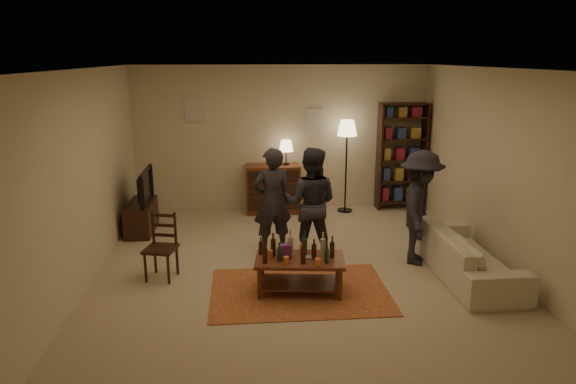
{
  "coord_description": "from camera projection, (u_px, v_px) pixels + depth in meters",
  "views": [
    {
      "loc": [
        -0.73,
        -6.54,
        2.86
      ],
      "look_at": [
        -0.15,
        0.1,
        1.08
      ],
      "focal_mm": 32.0,
      "sensor_mm": 36.0,
      "label": 1
    }
  ],
  "objects": [
    {
      "name": "sofa",
      "position": [
        467.0,
        254.0,
        6.81
      ],
      "size": [
        0.81,
        2.08,
        0.61
      ],
      "primitive_type": "imported",
      "rotation": [
        0.0,
        0.0,
        1.57
      ],
      "color": "beige",
      "rests_on": "ground"
    },
    {
      "name": "dresser",
      "position": [
        273.0,
        187.0,
        9.56
      ],
      "size": [
        1.0,
        0.5,
        1.36
      ],
      "color": "brown",
      "rests_on": "ground"
    },
    {
      "name": "room_shell",
      "position": [
        247.0,
        114.0,
        9.44
      ],
      "size": [
        6.0,
        6.0,
        6.0
      ],
      "color": "beige",
      "rests_on": "ground"
    },
    {
      "name": "person_left",
      "position": [
        272.0,
        201.0,
        7.5
      ],
      "size": [
        0.64,
        0.49,
        1.59
      ],
      "primitive_type": "imported",
      "rotation": [
        0.0,
        0.0,
        3.34
      ],
      "color": "#24232A",
      "rests_on": "ground"
    },
    {
      "name": "floor",
      "position": [
        299.0,
        269.0,
        7.09
      ],
      "size": [
        6.0,
        6.0,
        0.0
      ],
      "primitive_type": "plane",
      "color": "#C6B793",
      "rests_on": "ground"
    },
    {
      "name": "floor_lamp",
      "position": [
        347.0,
        134.0,
        9.36
      ],
      "size": [
        0.36,
        0.36,
        1.72
      ],
      "color": "black",
      "rests_on": "ground"
    },
    {
      "name": "dining_chair",
      "position": [
        162.0,
        244.0,
        6.73
      ],
      "size": [
        0.47,
        0.47,
        0.89
      ],
      "rotation": [
        0.0,
        0.0,
        -0.25
      ],
      "color": "#321D10",
      "rests_on": "ground"
    },
    {
      "name": "person_right",
      "position": [
        311.0,
        203.0,
        7.34
      ],
      "size": [
        0.93,
        0.82,
        1.62
      ],
      "primitive_type": "imported",
      "rotation": [
        0.0,
        0.0,
        2.84
      ],
      "color": "#292931",
      "rests_on": "ground"
    },
    {
      "name": "bookshelf",
      "position": [
        401.0,
        155.0,
        9.69
      ],
      "size": [
        0.9,
        0.34,
        2.02
      ],
      "color": "#321D10",
      "rests_on": "ground"
    },
    {
      "name": "person_by_sofa",
      "position": [
        420.0,
        208.0,
        7.13
      ],
      "size": [
        0.94,
        1.19,
        1.61
      ],
      "primitive_type": "imported",
      "rotation": [
        0.0,
        0.0,
        1.19
      ],
      "color": "#222328",
      "rests_on": "ground"
    },
    {
      "name": "tv_stand",
      "position": [
        141.0,
        209.0,
        8.51
      ],
      "size": [
        0.4,
        1.0,
        1.06
      ],
      "color": "#321D10",
      "rests_on": "ground"
    },
    {
      "name": "coffee_table",
      "position": [
        299.0,
        262.0,
        6.32
      ],
      "size": [
        1.15,
        0.72,
        0.79
      ],
      "rotation": [
        0.0,
        0.0,
        -0.12
      ],
      "color": "brown",
      "rests_on": "ground"
    },
    {
      "name": "rug",
      "position": [
        300.0,
        291.0,
        6.41
      ],
      "size": [
        2.2,
        1.5,
        0.01
      ],
      "primitive_type": "cube",
      "color": "maroon",
      "rests_on": "ground"
    }
  ]
}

